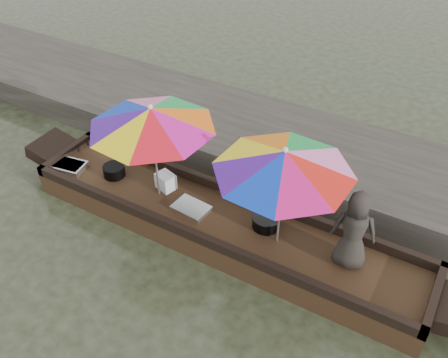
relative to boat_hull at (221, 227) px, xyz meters
The scene contains 11 objects.
water 0.17m from the boat_hull, ahead, with size 80.00×80.00×0.00m, color #242B18.
dock 2.20m from the boat_hull, 90.00° to the left, with size 22.00×2.20×0.50m, color #2D2B26.
boat_hull is the anchor object (origin of this frame).
cooking_pot 1.99m from the boat_hull, behind, with size 0.34×0.34×0.18m, color black.
tray_crayfish 2.74m from the boat_hull, behind, with size 0.53×0.36×0.09m, color silver.
tray_scallop 0.51m from the boat_hull, behind, with size 0.53×0.36×0.06m, color silver.
charcoal_grill 0.71m from the boat_hull, 14.91° to the left, with size 0.38×0.38×0.18m, color black.
supply_bag 1.13m from the boat_hull, behind, with size 0.28×0.22×0.26m, color silver.
vendor 2.01m from the boat_hull, ahead, with size 0.57×0.37×1.16m, color #2A2622.
umbrella_bow 1.44m from the boat_hull, behind, with size 1.81×1.81×1.55m, color #FF670C, non-canonical shape.
umbrella_stern 1.31m from the boat_hull, ahead, with size 1.79×1.79×1.55m, color pink, non-canonical shape.
Camera 1 is at (2.69, -4.53, 5.27)m, focal length 40.00 mm.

